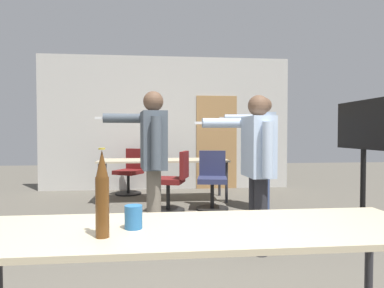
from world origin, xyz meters
name	(u,v)px	position (x,y,z in m)	size (l,w,h in m)	color
back_wall	(168,124)	(0.03, 6.02, 1.43)	(5.44, 0.12, 2.89)	beige
conference_table_near	(200,239)	(0.00, 0.22, 0.68)	(2.35, 0.70, 0.75)	#C6B793
conference_table_far	(164,163)	(-0.09, 4.74, 0.69)	(2.31, 0.80, 0.75)	#C6B793
tv_screen	(364,153)	(2.17, 2.23, 1.00)	(0.44, 1.08, 1.61)	black
person_near_casual	(263,143)	(1.46, 3.78, 1.07)	(0.81, 0.74, 1.79)	#3D4C75
person_left_plaid	(152,152)	(-0.27, 2.37, 1.02)	(0.84, 0.68, 1.70)	slate
person_far_watching	(257,158)	(0.80, 1.90, 0.97)	(0.76, 0.63, 1.61)	#28282D
office_chair_near_pushed	(173,183)	(0.03, 3.83, 0.45)	(0.63, 0.58, 0.94)	black
office_chair_side_rolled	(130,173)	(-0.75, 5.48, 0.42)	(0.65, 0.67, 0.91)	black
office_chair_far_left	(212,182)	(0.68, 3.97, 0.44)	(0.53, 0.59, 0.93)	black
beer_bottle	(102,195)	(-0.47, 0.09, 0.94)	(0.06, 0.06, 0.41)	#563314
drink_cup	(133,217)	(-0.33, 0.23, 0.80)	(0.09, 0.09, 0.12)	#2866A3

